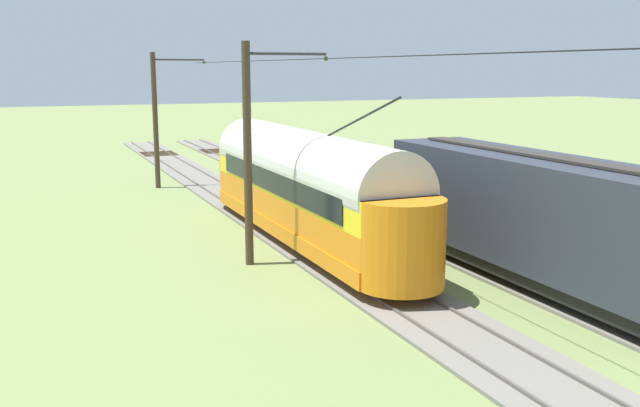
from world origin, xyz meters
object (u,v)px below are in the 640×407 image
Objects in this scene: vintage_streetcar at (305,185)px; catenary_pole_foreground at (157,118)px; catenary_pole_mid_near at (250,150)px; boxcar_adjacent at (533,214)px.

catenary_pole_foreground reaches higher than vintage_streetcar.
catenary_pole_foreground is at bearing -90.00° from catenary_pole_mid_near.
vintage_streetcar is 8.67m from boxcar_adjacent.
boxcar_adjacent is at bearing 122.69° from vintage_streetcar.
vintage_streetcar is 15.37m from catenary_pole_foreground.
catenary_pole_foreground is at bearing -71.62° from boxcar_adjacent.
catenary_pole_mid_near reaches higher than vintage_streetcar.
boxcar_adjacent is 23.60m from catenary_pole_foreground.
catenary_pole_mid_near reaches higher than boxcar_adjacent.
boxcar_adjacent is at bearing 108.38° from catenary_pole_foreground.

